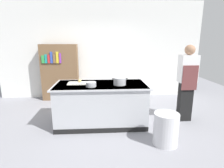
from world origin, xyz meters
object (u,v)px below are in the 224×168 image
person_chef (187,82)px  bookshelf (60,72)px  trash_bin (166,129)px  onion (80,81)px  mixing_bowl (91,84)px  stock_pot (120,81)px

person_chef → bookshelf: bearing=69.9°
trash_bin → person_chef: (0.79, 0.98, 0.62)m
onion → bookshelf: bookshelf is taller
onion → mixing_bowl: 0.41m
onion → person_chef: 2.37m
onion → stock_pot: stock_pot is taller
trash_bin → bookshelf: size_ratio=0.34×
trash_bin → person_chef: person_chef is taller
onion → trash_bin: onion is taller
stock_pot → bookshelf: bookshelf is taller
mixing_bowl → onion: bearing=129.0°
trash_bin → bookshelf: 3.65m
onion → bookshelf: size_ratio=0.04×
onion → mixing_bowl: mixing_bowl is taller
stock_pot → mixing_bowl: 0.60m
trash_bin → person_chef: bearing=51.2°
mixing_bowl → stock_pot: bearing=11.4°
stock_pot → person_chef: 1.53m
stock_pot → mixing_bowl: stock_pot is taller
stock_pot → person_chef: person_chef is taller
mixing_bowl → person_chef: person_chef is taller
onion → person_chef: bearing=-1.2°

